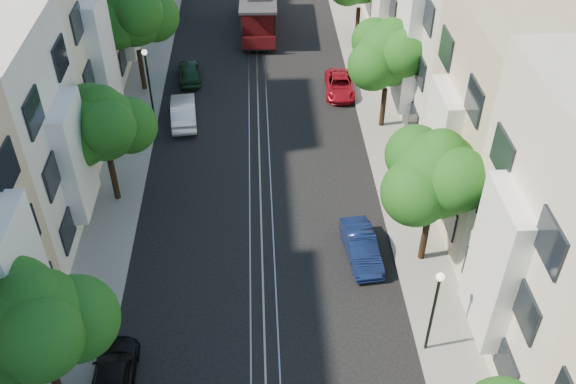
{
  "coord_description": "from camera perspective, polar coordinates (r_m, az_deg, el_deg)",
  "views": [
    {
      "loc": [
        0.11,
        -11.42,
        20.7
      ],
      "look_at": [
        1.28,
        11.43,
        2.2
      ],
      "focal_mm": 40.0,
      "sensor_mm": 36.0,
      "label": 1
    }
  ],
  "objects": [
    {
      "name": "lamp_west",
      "position": [
        38.43,
        -12.39,
        10.34
      ],
      "size": [
        0.32,
        0.32,
        4.16
      ],
      "color": "black",
      "rests_on": "ground"
    },
    {
      "name": "rail_right",
      "position": [
        44.52,
        -2.07,
        11.24
      ],
      "size": [
        0.06,
        80.0,
        0.02
      ],
      "primitive_type": "cube",
      "color": "gray",
      "rests_on": "ground"
    },
    {
      "name": "tree_w_c",
      "position": [
        40.27,
        -13.53,
        15.07
      ],
      "size": [
        5.13,
        4.28,
        7.09
      ],
      "color": "black",
      "rests_on": "ground"
    },
    {
      "name": "sidewalk_east",
      "position": [
        45.07,
        6.65,
        11.43
      ],
      "size": [
        2.5,
        80.0,
        0.12
      ],
      "primitive_type": "cube",
      "color": "gray",
      "rests_on": "ground"
    },
    {
      "name": "tree_e_c",
      "position": [
        36.0,
        9.04,
        11.9
      ],
      "size": [
        4.84,
        3.99,
        6.52
      ],
      "color": "black",
      "rests_on": "ground"
    },
    {
      "name": "cable_car",
      "position": [
        48.73,
        -2.61,
        16.2
      ],
      "size": [
        2.78,
        8.31,
        3.17
      ],
      "rotation": [
        0.0,
        0.0,
        -0.02
      ],
      "color": "black",
      "rests_on": "ground"
    },
    {
      "name": "parked_car_w_near",
      "position": [
        25.42,
        -15.24,
        -15.43
      ],
      "size": [
        1.72,
        3.98,
        1.14
      ],
      "primitive_type": "imported",
      "rotation": [
        0.0,
        0.0,
        3.17
      ],
      "color": "black",
      "rests_on": "ground"
    },
    {
      "name": "parked_car_w_far",
      "position": [
        42.89,
        -8.77,
        10.53
      ],
      "size": [
        1.81,
        3.61,
        1.18
      ],
      "primitive_type": "imported",
      "rotation": [
        0.0,
        0.0,
        3.26
      ],
      "color": "#13311C",
      "rests_on": "ground"
    },
    {
      "name": "parked_car_e_mid",
      "position": [
        29.19,
        6.53,
        -4.86
      ],
      "size": [
        1.65,
        3.79,
        1.21
      ],
      "primitive_type": "imported",
      "rotation": [
        0.0,
        0.0,
        0.1
      ],
      "color": "#0D1942",
      "rests_on": "ground"
    },
    {
      "name": "lamp_east",
      "position": [
        24.39,
        12.95,
        -9.44
      ],
      "size": [
        0.32,
        0.32,
        4.16
      ],
      "color": "black",
      "rests_on": "ground"
    },
    {
      "name": "tree_e_b",
      "position": [
        26.87,
        13.12,
        1.33
      ],
      "size": [
        4.93,
        4.08,
        6.68
      ],
      "color": "black",
      "rests_on": "ground"
    },
    {
      "name": "tree_w_b",
      "position": [
        31.04,
        -16.05,
        5.62
      ],
      "size": [
        4.72,
        3.87,
        6.27
      ],
      "color": "black",
      "rests_on": "ground"
    },
    {
      "name": "rail_left",
      "position": [
        44.52,
        -3.51,
        11.2
      ],
      "size": [
        0.06,
        80.0,
        0.02
      ],
      "primitive_type": "cube",
      "color": "gray",
      "rests_on": "ground"
    },
    {
      "name": "parked_car_w_mid",
      "position": [
        38.54,
        -9.28,
        7.09
      ],
      "size": [
        1.81,
        4.16,
        1.33
      ],
      "primitive_type": "imported",
      "rotation": [
        0.0,
        0.0,
        3.24
      ],
      "color": "silver",
      "rests_on": "ground"
    },
    {
      "name": "sidewalk_west",
      "position": [
        45.1,
        -12.2,
        10.82
      ],
      "size": [
        2.5,
        80.0,
        0.12
      ],
      "primitive_type": "cube",
      "color": "gray",
      "rests_on": "ground"
    },
    {
      "name": "tree_w_a",
      "position": [
        22.07,
        -21.47,
        -11.06
      ],
      "size": [
        4.93,
        4.08,
        6.68
      ],
      "color": "black",
      "rests_on": "ground"
    },
    {
      "name": "lane_line",
      "position": [
        44.52,
        -2.79,
        11.21
      ],
      "size": [
        0.08,
        80.0,
        0.01
      ],
      "primitive_type": "cube",
      "color": "tan",
      "rests_on": "ground"
    },
    {
      "name": "rail_slot",
      "position": [
        44.52,
        -2.79,
        11.22
      ],
      "size": [
        0.06,
        80.0,
        0.02
      ],
      "primitive_type": "cube",
      "color": "gray",
      "rests_on": "ground"
    },
    {
      "name": "ground",
      "position": [
        44.52,
        -2.79,
        11.21
      ],
      "size": [
        200.0,
        200.0,
        0.0
      ],
      "primitive_type": "plane",
      "color": "black",
      "rests_on": "ground"
    },
    {
      "name": "parked_car_e_far",
      "position": [
        41.11,
        4.63,
        9.46
      ],
      "size": [
        2.0,
        3.96,
        1.07
      ],
      "primitive_type": "imported",
      "rotation": [
        0.0,
        0.0,
        -0.06
      ],
      "color": "maroon",
      "rests_on": "ground"
    }
  ]
}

